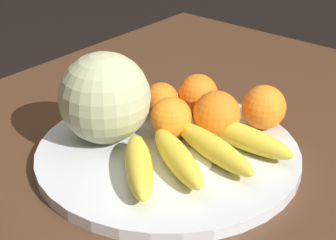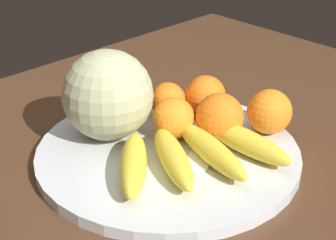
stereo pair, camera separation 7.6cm
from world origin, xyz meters
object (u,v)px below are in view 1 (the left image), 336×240
Objects in this scene: orange_mid_center at (161,100)px; banana_bunch at (194,151)px; orange_front_left at (217,114)px; kitchen_table at (132,227)px; melon at (105,98)px; orange_front_right at (198,94)px; orange_back_left at (264,107)px; orange_back_right at (169,117)px; produce_tag at (203,151)px; fruit_bowl at (168,153)px.

banana_bunch is at bearing 58.08° from orange_mid_center.
orange_front_left is (-0.09, -0.02, 0.02)m from banana_bunch.
orange_mid_center is at bearing -87.92° from orange_front_left.
banana_bunch is at bearing 126.74° from kitchen_table.
melon is 0.16m from banana_bunch.
orange_front_left reaches higher than banana_bunch.
orange_front_right is 0.12m from orange_back_left.
kitchen_table is at bearing 22.68° from orange_mid_center.
orange_front_left is 1.04× the size of orange_back_left.
banana_bunch is 0.09m from orange_back_right.
orange_back_left reaches higher than orange_front_right.
produce_tag is (-0.09, 0.07, 0.12)m from kitchen_table.
orange_front_left is (-0.12, 0.13, -0.03)m from melon.
orange_front_left reaches higher than fruit_bowl.
melon is 1.41× the size of produce_tag.
produce_tag is (0.13, -0.03, -0.03)m from orange_back_left.
kitchen_table is 0.21m from orange_mid_center.
orange_back_right is (0.10, 0.02, -0.00)m from orange_front_right.
orange_front_left is at bearing 130.51° from orange_back_right.
orange_front_left is 0.09m from orange_front_right.
banana_bunch is (0.01, 0.05, 0.03)m from fruit_bowl.
orange_front_left is at bearing 127.50° from banana_bunch.
melon is at bearing -17.95° from orange_front_right.
orange_back_right reaches higher than fruit_bowl.
orange_front_right is 1.03× the size of orange_back_right.
orange_front_left reaches higher than orange_front_right.
melon reaches higher than orange_front_right.
orange_mid_center is 0.14m from produce_tag.
produce_tag is (-0.03, 0.05, 0.01)m from fruit_bowl.
fruit_bowl is 0.13m from melon.
melon is at bearing -95.80° from produce_tag.
orange_back_left is (-0.19, 0.17, -0.03)m from melon.
produce_tag is (-0.03, -0.01, -0.02)m from banana_bunch.
orange_back_right is 0.66× the size of produce_tag.
melon is 2.39× the size of orange_mid_center.
melon reaches higher than orange_back_right.
kitchen_table is 0.13m from fruit_bowl.
banana_bunch is at bearing 63.61° from orange_back_right.
melon is at bearing -145.92° from banana_bunch.
melon reaches higher than orange_mid_center.
fruit_bowl is at bearing 37.35° from orange_back_right.
orange_front_left is 1.26× the size of orange_mid_center.
kitchen_table is 0.21m from melon.
orange_mid_center is 0.82× the size of orange_back_left.
orange_mid_center is 0.90× the size of orange_back_right.
orange_front_right is at bearing -162.04° from fruit_bowl.
orange_back_right is at bearing -124.72° from produce_tag.
fruit_bowl is 5.60× the size of orange_back_left.
produce_tag reaches higher than fruit_bowl.
orange_front_left is at bearing -29.90° from orange_back_left.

